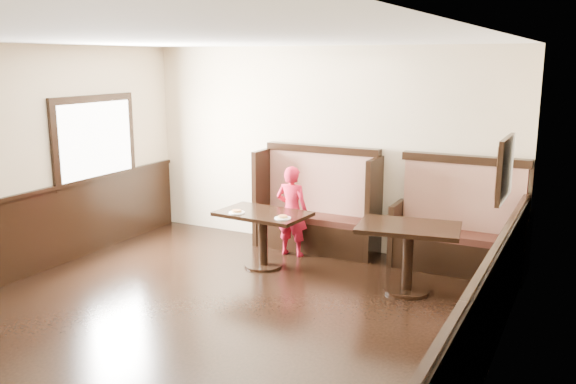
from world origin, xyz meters
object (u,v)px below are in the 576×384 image
Objects in this scene: booth_main at (318,212)px; table_neighbor at (408,242)px; booth_neighbor at (459,233)px; child at (292,211)px; table_main at (263,225)px.

booth_main reaches higher than table_neighbor.
booth_neighbor is 2.19m from child.
table_main is at bearing -155.59° from booth_neighbor.
booth_main is 1.07m from table_main.
child reaches higher than table_neighbor.
table_main is 0.96× the size of child.
child is (-2.14, -0.43, 0.14)m from booth_neighbor.
booth_neighbor is at bearing -0.05° from booth_main.
child reaches higher than table_main.
table_main is 0.96× the size of table_neighbor.
child is (-1.78, 0.59, 0.03)m from table_neighbor.
table_neighbor is at bearing 4.08° from table_main.
booth_main reaches higher than table_main.
booth_neighbor is (1.95, -0.00, -0.05)m from booth_main.
table_main is (-0.30, -1.02, 0.03)m from booth_main.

